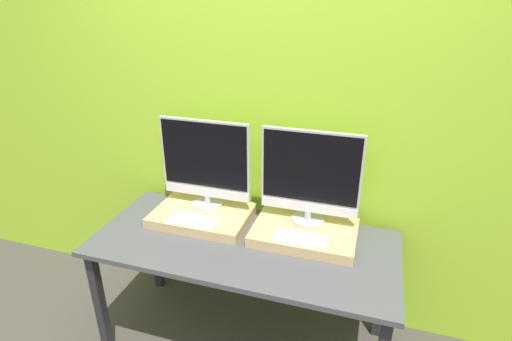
{
  "coord_description": "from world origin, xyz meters",
  "views": [
    {
      "loc": [
        0.62,
        -1.38,
        2.01
      ],
      "look_at": [
        0.0,
        0.6,
        1.08
      ],
      "focal_mm": 28.0,
      "sensor_mm": 36.0,
      "label": 1
    }
  ],
  "objects": [
    {
      "name": "monitor_right",
      "position": [
        0.31,
        0.6,
        1.09
      ],
      "size": [
        0.55,
        0.19,
        0.54
      ],
      "color": "#B2B2B7",
      "rests_on": "wooden_riser_right"
    },
    {
      "name": "wooden_riser_left",
      "position": [
        -0.31,
        0.51,
        0.78
      ],
      "size": [
        0.57,
        0.39,
        0.06
      ],
      "color": "tan",
      "rests_on": "workbench"
    },
    {
      "name": "workbench",
      "position": [
        0.0,
        0.37,
        0.67
      ],
      "size": [
        1.68,
        0.74,
        0.75
      ],
      "color": "#47474C",
      "rests_on": "ground_plane"
    },
    {
      "name": "keyboard_right",
      "position": [
        0.31,
        0.39,
        0.81
      ],
      "size": [
        0.29,
        0.13,
        0.01
      ],
      "color": "silver",
      "rests_on": "wooden_riser_right"
    },
    {
      "name": "keyboard_left",
      "position": [
        -0.31,
        0.39,
        0.81
      ],
      "size": [
        0.29,
        0.13,
        0.01
      ],
      "color": "silver",
      "rests_on": "wooden_riser_left"
    },
    {
      "name": "monitor_left",
      "position": [
        -0.31,
        0.6,
        1.09
      ],
      "size": [
        0.55,
        0.19,
        0.54
      ],
      "color": "#B2B2B7",
      "rests_on": "wooden_riser_left"
    },
    {
      "name": "wooden_riser_right",
      "position": [
        0.31,
        0.51,
        0.78
      ],
      "size": [
        0.57,
        0.39,
        0.06
      ],
      "color": "tan",
      "rests_on": "workbench"
    },
    {
      "name": "wall_back",
      "position": [
        0.0,
        0.81,
        1.3
      ],
      "size": [
        8.0,
        0.04,
        2.6
      ],
      "color": "#9ED12D",
      "rests_on": "ground_plane"
    }
  ]
}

